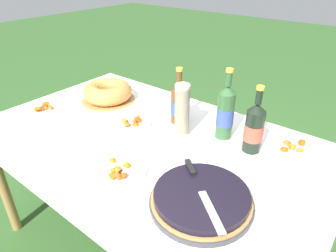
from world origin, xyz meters
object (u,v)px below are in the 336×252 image
Objects in this scene: cider_bottle_green at (225,112)px; juice_bottle_red at (254,128)px; berry_tart at (201,199)px; cider_bottle_amber at (179,103)px; cup_stack at (182,110)px; serving_knife at (199,186)px; snack_plate_left at (118,172)px; snack_plate_far at (291,148)px; snack_plate_right at (45,109)px; snack_plate_near at (133,124)px; bundt_cake at (108,92)px.

cider_bottle_green reaches higher than juice_bottle_red.
juice_bottle_red is (-0.01, 0.44, 0.09)m from berry_tart.
cider_bottle_green reaches higher than berry_tart.
cider_bottle_amber is at bearing 134.18° from berry_tart.
serving_knife is at bearing -46.05° from cup_stack.
berry_tart is 1.24× the size of cider_bottle_amber.
cider_bottle_green is 0.57m from snack_plate_left.
juice_bottle_red is 1.35× the size of snack_plate_left.
juice_bottle_red reaches higher than snack_plate_far.
snack_plate_far is at bearing 37.66° from juice_bottle_red.
berry_tart is 1.59× the size of snack_plate_left.
snack_plate_far is at bearing 20.95° from snack_plate_right.
snack_plate_near is at bearing -158.34° from snack_plate_far.
cider_bottle_amber is 1.33× the size of snack_plate_far.
cider_bottle_green is 1.03m from snack_plate_right.
snack_plate_far is at bearing 10.27° from cider_bottle_amber.
serving_knife reaches higher than snack_plate_right.
cup_stack is (-0.32, 0.34, 0.07)m from serving_knife.
juice_bottle_red is 0.62m from snack_plate_near.
juice_bottle_red is (0.33, 0.08, -0.02)m from cup_stack.
cider_bottle_amber reaches higher than snack_plate_right.
cup_stack is 0.53m from snack_plate_far.
snack_plate_left is (0.24, -0.33, 0.00)m from snack_plate_near.
snack_plate_right is at bearing 176.24° from berry_tart.
snack_plate_right is at bearing -144.52° from serving_knife.
juice_bottle_red is at bearing -9.04° from cider_bottle_green.
berry_tart is at bearing -3.76° from snack_plate_right.
snack_plate_far is at bearing 7.97° from bundt_cake.
cider_bottle_amber reaches higher than bundt_cake.
cider_bottle_amber is 0.27m from snack_plate_near.
bundt_cake is at bearing -175.38° from cider_bottle_green.
snack_plate_left is at bearing -128.81° from snack_plate_far.
snack_plate_far is (0.31, 0.09, -0.12)m from cider_bottle_green.
serving_knife is 0.95× the size of bundt_cake.
cider_bottle_amber reaches higher than cup_stack.
snack_plate_near is at bearing 125.89° from snack_plate_left.
snack_plate_left is (-0.34, -0.08, -0.05)m from serving_knife.
snack_plate_right is at bearing -157.54° from cider_bottle_green.
snack_plate_near is at bearing -130.59° from cider_bottle_amber.
cup_stack is 0.21m from cider_bottle_green.
serving_knife is 1.10m from snack_plate_right.
serving_knife reaches higher than snack_plate_far.
snack_plate_right is at bearing -159.98° from cup_stack.
cider_bottle_amber is (-0.41, 0.43, 0.05)m from serving_knife.
cider_bottle_green is at bearing 70.31° from snack_plate_left.
serving_knife is 1.34× the size of snack_plate_right.
berry_tart is 1.15× the size of bundt_cake.
cider_bottle_green is (-0.17, 0.46, 0.11)m from berry_tart.
bundt_cake is 1.42× the size of snack_plate_right.
bundt_cake is 1.67× the size of snack_plate_near.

